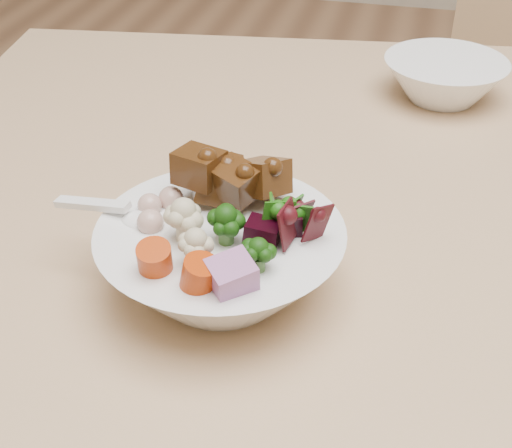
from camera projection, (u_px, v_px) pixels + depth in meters
The scene contains 3 objects.
food_bowl at pixel (223, 254), 0.56m from camera, with size 0.19×0.19×0.10m.
soup_spoon at pixel (129, 217), 0.56m from camera, with size 0.10×0.03×0.02m.
side_bowl at pixel (444, 80), 0.85m from camera, with size 0.15×0.15×0.05m, color white, non-canonical shape.
Camera 1 is at (-0.25, -0.43, 1.11)m, focal length 50.00 mm.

